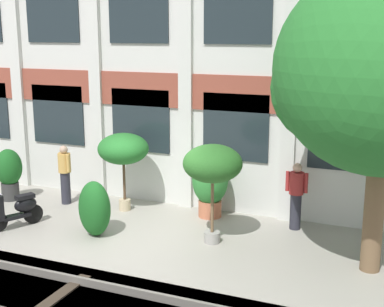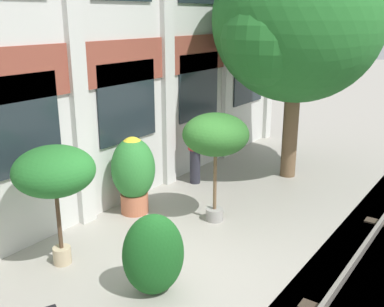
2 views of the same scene
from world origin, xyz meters
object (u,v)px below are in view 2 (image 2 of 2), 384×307
Objects in this scene: resident_by_doorway at (195,150)px; potted_plant_fluted_column at (133,170)px; potted_plant_low_pan at (54,173)px; broadleaf_tree at (297,25)px; potted_plant_tall_urn at (216,136)px; topiary_hedge at (153,255)px.

potted_plant_fluted_column is at bearing -90.11° from resident_by_doorway.
potted_plant_low_pan is 4.51m from resident_by_doorway.
broadleaf_tree reaches higher than potted_plant_low_pan.
topiary_hedge is at bearing -166.93° from potted_plant_tall_urn.
broadleaf_tree reaches higher than resident_by_doorway.
broadleaf_tree is 3.94m from potted_plant_tall_urn.
potted_plant_tall_urn is 1.38× the size of resident_by_doorway.
broadleaf_tree is at bearing 4.74° from topiary_hedge.
broadleaf_tree is 6.83m from topiary_hedge.
potted_plant_low_pan is (-6.28, 1.31, -2.19)m from broadleaf_tree.
potted_plant_fluted_column is (-4.03, 1.71, -2.87)m from broadleaf_tree.
potted_plant_low_pan is 1.60× the size of topiary_hedge.
broadleaf_tree is at bearing 48.76° from resident_by_doorway.
resident_by_doorway is (1.53, 1.55, -0.91)m from potted_plant_tall_urn.
broadleaf_tree reaches higher than potted_plant_fluted_column.
potted_plant_low_pan is at bearing 168.20° from broadleaf_tree.
resident_by_doorway is (-1.84, 1.67, -2.95)m from broadleaf_tree.
potted_plant_low_pan reaches higher than potted_plant_fluted_column.
broadleaf_tree is 4.59× the size of topiary_hedge.
resident_by_doorway is 4.72m from topiary_hedge.
potted_plant_tall_urn is 2.95m from topiary_hedge.
resident_by_doorway is (2.19, -0.04, -0.08)m from potted_plant_fluted_column.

